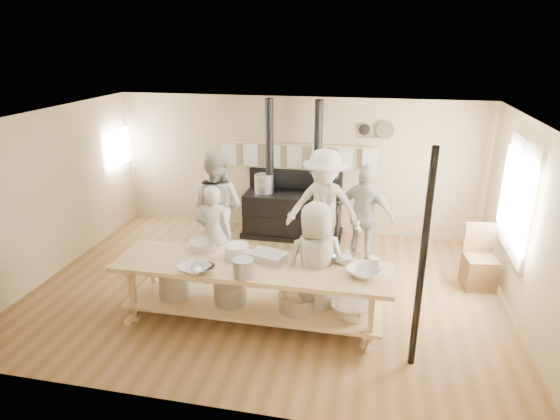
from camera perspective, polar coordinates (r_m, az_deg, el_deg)
The scene contains 24 objects.
ground at distance 7.25m, azimuth -1.51°, elevation -9.55°, with size 7.00×7.00×0.00m, color brown.
room_shell at distance 6.60m, azimuth -1.63°, elevation 2.77°, with size 7.00×7.00×7.00m.
window_right at distance 7.33m, azimuth 27.04°, elevation 1.28°, with size 0.09×1.50×1.65m.
left_opening at distance 9.70m, azimuth -19.17°, elevation 7.19°, with size 0.00×0.90×0.90m.
stove at distance 8.92m, azimuth 1.50°, elevation 0.01°, with size 1.90×0.75×2.60m.
towel_rail at distance 8.89m, azimuth 1.93°, elevation 6.91°, with size 3.00×0.04×0.47m.
back_wall_shelf at distance 8.71m, azimuth 11.67°, elevation 9.23°, with size 0.63×0.14×0.32m.
prep_table at distance 6.24m, azimuth -3.53°, elevation -9.40°, with size 3.60×0.90×0.85m.
support_post at distance 5.33m, azimuth 16.95°, elevation -6.28°, with size 0.08×0.08×2.60m, color black.
cook_far_left at distance 7.30m, azimuth -8.11°, elevation -2.82°, with size 0.56×0.37×1.54m, color #A6A393.
cook_left at distance 7.77m, azimuth -7.67°, elevation 0.29°, with size 0.95×0.74×1.95m, color #A6A393.
cook_center at distance 6.15m, azimuth 4.34°, elevation -6.56°, with size 0.82×0.53×1.68m, color #A6A393.
cook_right at distance 7.82m, azimuth 10.30°, elevation -0.65°, with size 1.01×0.42×1.72m, color #A6A393.
cook_by_window at distance 7.72m, azimuth 5.35°, elevation 0.26°, with size 1.26×0.73×1.96m, color #A6A393.
chair at distance 7.82m, azimuth 23.09°, elevation -6.62°, with size 0.50×0.50×0.97m.
bowl_white_a at distance 5.98m, azimuth -10.39°, elevation -7.05°, with size 0.38×0.38×0.09m, color white.
bowl_steel_a at distance 5.94m, azimuth -9.37°, elevation -7.17°, with size 0.30×0.30×0.09m, color silver.
bowl_white_b at distance 5.89m, azimuth 10.15°, elevation -7.44°, with size 0.40×0.40×0.10m, color white.
bowl_steel_b at distance 6.18m, azimuth 7.73°, elevation -5.85°, with size 0.33×0.33×0.10m, color silver.
roasting_pan at distance 6.19m, azimuth -1.48°, elevation -5.65°, with size 0.47×0.32×0.11m, color #B2B2B7.
mixing_bowl_large at distance 6.56m, azimuth -9.33°, elevation -4.25°, with size 0.40×0.40×0.13m, color silver.
bucket_galv at distance 5.75m, azimuth -4.51°, elevation -7.10°, with size 0.26×0.26×0.24m, color gray.
deep_bowl_enamel at distance 6.22m, azimuth -5.28°, elevation -5.10°, with size 0.32×0.32×0.20m, color white.
pitcher at distance 5.94m, azimuth 11.40°, elevation -6.66°, with size 0.13×0.13×0.21m, color white.
Camera 1 is at (1.46, -6.13, 3.60)m, focal length 30.00 mm.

